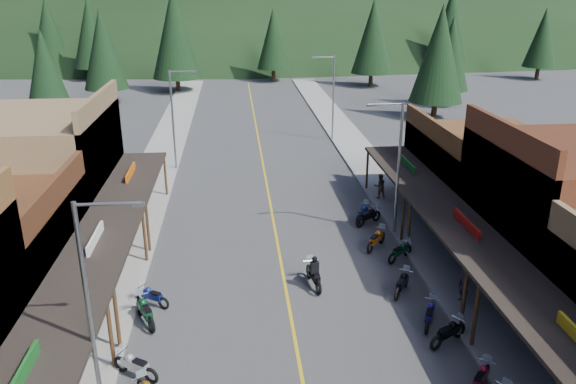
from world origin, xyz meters
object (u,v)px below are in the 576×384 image
object	(u,v)px
pine_9	(451,53)
bike_east_9	(400,251)
streetlight_1	(174,116)
pedestrian_east_a	(464,285)
pedestrian_east_b	(380,186)
pine_4	(373,36)
bike_east_10	(376,239)
bike_east_5	(481,377)
bike_east_11	(369,215)
pine_6	(543,38)
bike_east_7	(430,313)
shop_west_3	(44,172)
pine_8	(45,67)
pine_11	(439,54)
pine_10	(103,49)
rider_on_bike	(314,274)
shop_east_3	(482,173)
pine_5	(450,25)
pine_7	(49,30)
pine_2	(175,33)
bike_west_7	(145,310)
pine_1	(90,33)
bike_west_6	(135,364)
streetlight_2	(396,163)
bike_west_8	(152,295)
pine_3	(273,39)
streetlight_0	(93,305)
bike_east_6	(449,332)
shop_east_2	(568,216)
streetlight_3	(332,94)

from	to	relation	value
pine_9	bike_east_9	bearing A→B (deg)	-113.45
streetlight_1	pedestrian_east_a	bearing A→B (deg)	-55.77
streetlight_1	pedestrian_east_b	bearing A→B (deg)	-29.63
pine_4	bike_east_10	size ratio (longest dim) A/B	5.74
bike_east_5	bike_east_11	distance (m)	15.49
pine_6	bike_east_7	bearing A→B (deg)	-121.37
shop_west_3	streetlight_1	size ratio (longest dim) A/B	1.36
shop_west_3	pine_8	distance (m)	29.95
pine_4	pine_11	xyz separation A→B (m)	(2.00, -22.00, -0.05)
pine_10	rider_on_bike	xyz separation A→B (m)	(19.41, -47.78, -6.08)
shop_east_3	pine_5	xyz separation A→B (m)	(20.25, 60.70, 5.46)
pine_7	pine_10	size ratio (longest dim) A/B	1.08
pine_2	bike_west_7	xyz separation A→B (m)	(3.57, -58.29, -7.33)
pine_10	bike_west_7	size ratio (longest dim) A/B	5.01
pine_1	bike_east_5	size ratio (longest dim) A/B	6.36
bike_west_6	pine_11	bearing A→B (deg)	0.54
pine_1	bike_west_6	size ratio (longest dim) A/B	6.01
streetlight_2	pine_6	bearing A→B (deg)	55.11
pine_2	shop_west_3	bearing A→B (deg)	-94.63
pine_1	pine_2	size ratio (longest dim) A/B	0.89
bike_west_6	bike_west_8	world-z (taller)	bike_west_6
streetlight_2	bike_east_5	bearing A→B (deg)	-92.05
pine_7	pine_11	xyz separation A→B (m)	(52.00, -38.00, -0.05)
pine_1	bike_west_7	world-z (taller)	pine_1
pine_10	bike_east_5	size ratio (longest dim) A/B	5.90
pedestrian_east_b	shop_west_3	bearing A→B (deg)	1.07
pine_7	rider_on_bike	distance (m)	81.26
pine_3	pedestrian_east_a	distance (m)	66.47
shop_east_3	pine_7	distance (m)	79.38
bike_east_11	streetlight_2	bearing A→B (deg)	-1.81
pine_11	bike_east_7	bearing A→B (deg)	-109.46
streetlight_0	pedestrian_east_b	bearing A→B (deg)	53.51
pine_7	pedestrian_east_b	size ratio (longest dim) A/B	7.14
shop_west_3	bike_west_8	xyz separation A→B (m)	(7.45, -10.13, -2.98)
bike_west_6	pine_10	bearing A→B (deg)	44.82
streetlight_2	pine_3	xyz separation A→B (m)	(-2.95, 58.00, 2.02)
pine_11	pine_2	bearing A→B (deg)	146.31
bike_west_7	bike_east_11	xyz separation A→B (m)	(12.33, 9.85, -0.06)
pine_4	bike_east_6	xyz separation A→B (m)	(-11.70, -63.05, -6.65)
streetlight_0	pine_8	bearing A→B (deg)	108.11
pine_2	pine_8	world-z (taller)	pine_2
streetlight_0	bike_west_7	size ratio (longest dim) A/B	3.46
pine_2	pedestrian_east_a	bearing A→B (deg)	-72.71
pine_9	pine_7	bearing A→B (deg)	151.03
shop_east_2	shop_east_3	xyz separation A→B (m)	(-0.03, 9.60, -0.99)
pine_6	bike_west_6	bearing A→B (deg)	-127.56
bike_west_7	shop_east_2	bearing A→B (deg)	-19.57
bike_east_9	bike_west_7	bearing A→B (deg)	-107.16
streetlight_1	streetlight_3	bearing A→B (deg)	29.91
shop_east_3	streetlight_1	xyz separation A→B (m)	(-20.71, 10.70, 1.93)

